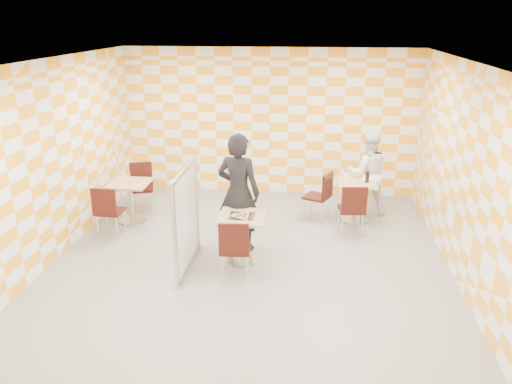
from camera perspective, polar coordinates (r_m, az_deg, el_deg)
room_shell at (r=7.50m, az=-0.46°, el=3.42°), size 7.00×7.00×7.00m
main_table at (r=7.57m, az=-1.59°, el=-4.42°), size 0.70×0.70×0.75m
second_table at (r=9.24m, az=11.35°, el=-0.27°), size 0.70×0.70×0.75m
empty_table at (r=9.32m, az=-14.16°, el=-0.33°), size 0.70×0.70×0.75m
chair_main_front at (r=7.00m, az=-2.45°, el=-6.18°), size 0.44×0.45×0.92m
chair_second_front at (r=8.55m, az=10.99°, el=-1.63°), size 0.47×0.47×0.92m
chair_second_side at (r=9.12m, az=7.51°, el=-0.09°), size 0.56×0.56×0.92m
chair_empty_near at (r=8.68m, az=-16.62°, el=-1.79°), size 0.44×0.45×0.92m
chair_empty_far at (r=9.83m, az=-12.94°, el=1.04°), size 0.53×0.54×0.92m
partition at (r=7.35m, az=-7.93°, el=-2.97°), size 0.08×1.38×1.55m
man_dark at (r=7.85m, az=-2.00°, el=-0.04°), size 0.78×0.61×1.91m
man_white at (r=9.55m, az=12.65°, el=2.14°), size 0.84×0.68×1.61m
pizza_on_foil at (r=7.45m, az=-1.63°, el=-2.65°), size 0.40×0.40×0.04m
sport_bottle at (r=9.17m, az=10.24°, el=1.81°), size 0.06×0.06×0.20m
soda_bottle at (r=9.15m, az=12.61°, el=1.70°), size 0.07×0.07×0.23m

